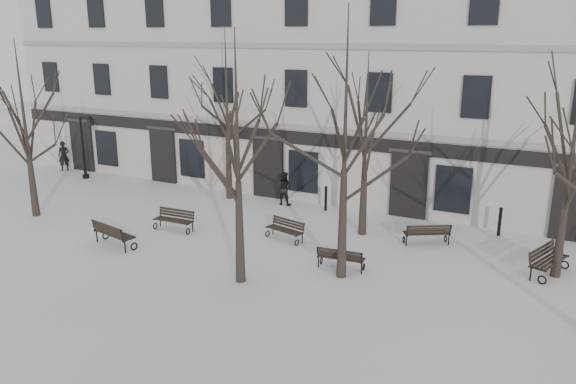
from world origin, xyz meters
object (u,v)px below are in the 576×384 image
Objects in this scene: bench_1 at (113,233)px; lamp_post at (86,142)px; tree_1 at (237,130)px; tree_0 at (23,108)px; bench_3 at (286,229)px; bench_5 at (547,260)px; bench_4 at (427,233)px; tree_2 at (346,114)px; bench_0 at (174,219)px; bench_2 at (341,257)px.

lamp_post is (-8.72, 7.24, 1.55)m from bench_1.
tree_0 is at bearing 171.51° from tree_1.
bench_5 reaches higher than bench_3.
bench_1 is at bearing -12.59° from tree_0.
bench_4 is at bearing -4.82° from lamp_post.
bench_3 is at bearing 145.17° from tree_2.
tree_0 is 4.28× the size of bench_4.
tree_0 is 14.60m from tree_2.
bench_5 reaches higher than bench_4.
tree_0 is 21.38m from bench_5.
bench_1 is (-0.90, -2.56, 0.06)m from bench_0.
bench_1 is 11.99m from bench_4.
tree_2 is 8.51m from bench_5.
lamp_post is at bearing 179.77° from bench_3.
bench_2 is at bearing -7.37° from bench_0.
tree_0 is 12.36m from bench_3.
bench_3 is at bearing -14.20° from lamp_post.
bench_2 is 0.98× the size of bench_3.
bench_4 is at bearing 52.59° from tree_1.
tree_2 is at bearing -20.85° from bench_3.
bench_3 is at bearing 11.66° from tree_0.
tree_0 is at bearing -63.99° from lamp_post.
bench_3 is (-0.45, 4.10, -4.57)m from tree_1.
tree_0 is 4.41× the size of bench_0.
bench_2 is 0.83× the size of bench_5.
bench_1 is at bearing -2.66° from bench_4.
tree_0 is 4.61× the size of bench_2.
bench_0 is 10.82m from lamp_post.
bench_2 is 4.25m from bench_4.
lamp_post is at bearing 103.78° from bench_5.
tree_2 is 6.38m from bench_3.
tree_2 is 6.78m from bench_4.
tree_2 reaches higher than bench_0.
tree_1 reaches higher than bench_5.
tree_2 is 18.75m from lamp_post.
bench_1 reaches higher than bench_2.
bench_3 is 9.40m from bench_5.
tree_2 is at bearing 36.03° from bench_4.
lamp_post is at bearing -35.37° from bench_4.
bench_4 is (10.60, 5.61, -0.05)m from bench_1.
bench_5 is at bearing 6.28° from bench_0.
bench_0 is 0.48× the size of lamp_post.
bench_0 reaches higher than bench_3.
bench_1 is 11.44m from lamp_post.
tree_0 reaches higher than lamp_post.
lamp_post reaches higher than bench_3.
tree_2 is 5.01× the size of bench_0.
lamp_post is at bearing 116.01° from tree_0.
bench_0 is at bearing -97.35° from bench_1.
tree_0 is 3.79× the size of bench_1.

